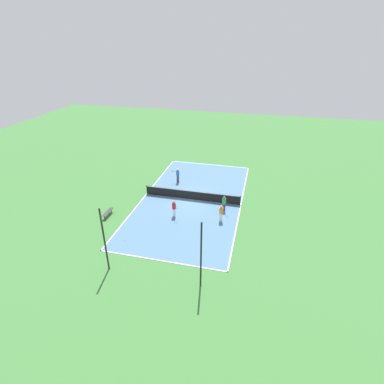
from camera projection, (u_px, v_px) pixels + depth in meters
The scene contains 13 objects.
ground_plane at pixel (192, 200), 30.97m from camera, with size 80.00×80.00×0.00m, color #3D7538.
court_surface at pixel (192, 200), 30.97m from camera, with size 10.16×19.63×0.02m.
tennis_net at pixel (192, 195), 30.72m from camera, with size 9.96×0.10×1.05m.
bench at pixel (108, 212), 28.04m from camera, with size 0.36×1.64×0.45m.
player_center_orange at pixel (221, 212), 26.95m from camera, with size 0.38×0.38×1.65m.
player_coach_red at pixel (174, 208), 27.68m from camera, with size 0.83×0.94×1.64m.
player_far_green at pixel (224, 203), 28.59m from camera, with size 0.87×0.91×1.56m.
player_near_blue at pixel (178, 174), 34.15m from camera, with size 0.93×0.36×1.71m.
tennis_ball_far_baseline at pixel (174, 190), 32.69m from camera, with size 0.07×0.07×0.07m, color #CCE033.
tennis_ball_midcourt at pixel (125, 240), 24.78m from camera, with size 0.07×0.07×0.07m, color #CCE033.
tennis_ball_right_alley at pixel (168, 236), 25.33m from camera, with size 0.07×0.07×0.07m, color #CCE033.
fence_post_back_left at pixel (201, 256), 19.19m from camera, with size 0.12×0.12×5.11m.
fence_post_back_right at pixel (104, 240), 20.63m from camera, with size 0.12×0.12×5.11m.
Camera 1 is at (-6.44, 26.28, 15.09)m, focal length 28.00 mm.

